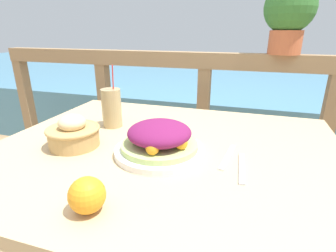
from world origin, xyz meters
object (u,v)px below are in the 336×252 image
Objects in this scene: drink_glass at (112,108)px; salad_plate at (158,140)px; bread_basket at (74,133)px; potted_plant at (289,14)px.

salad_plate is at bearing -34.89° from drink_glass.
drink_glass is (-0.27, 0.19, 0.03)m from salad_plate.
bread_basket is at bearing -97.69° from drink_glass.
salad_plate is at bearing -117.00° from potted_plant.
drink_glass reaches higher than bread_basket.
bread_basket reaches higher than salad_plate.
salad_plate is 1.62× the size of bread_basket.
drink_glass is 1.00m from potted_plant.
bread_basket is (-0.30, -0.03, 0.00)m from salad_plate.
salad_plate is 0.33m from drink_glass.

